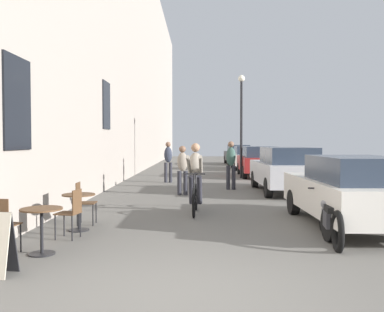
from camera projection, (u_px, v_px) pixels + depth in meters
ground_plane at (189, 297)px, 4.64m from camera, size 88.00×88.00×0.00m
building_facade_left at (119, 25)px, 18.44m from camera, size 0.54×68.00×13.93m
cafe_table_near at (42, 221)px, 6.37m from camera, size 0.64×0.64×0.72m
cafe_chair_near_toward_street at (2, 222)px, 6.31m from camera, size 0.42×0.42×0.89m
cafe_table_mid at (79, 204)px, 8.09m from camera, size 0.64×0.64×0.72m
cafe_chair_mid_toward_street at (83, 200)px, 8.67m from camera, size 0.40×0.40×0.89m
cafe_chair_mid_toward_wall at (72, 210)px, 7.40m from camera, size 0.44×0.44×0.89m
cyclist_on_bicycle at (195, 180)px, 10.16m from camera, size 0.52×1.76×1.74m
pedestrian_near at (182, 167)px, 13.45m from camera, size 0.34×0.24×1.61m
pedestrian_mid at (231, 162)px, 14.97m from camera, size 0.37×0.28×1.76m
pedestrian_far at (168, 160)px, 17.57m from camera, size 0.36×0.27×1.74m
street_lamp at (241, 113)px, 19.57m from camera, size 0.32×0.32×4.90m
parked_car_nearest at (349, 190)px, 8.41m from camera, size 1.78×4.13×1.46m
parked_car_second at (285, 169)px, 14.11m from camera, size 1.88×4.39×1.56m
parked_car_third at (258, 161)px, 20.50m from camera, size 1.83×4.26×1.51m
parked_car_fourth at (246, 157)px, 25.84m from camera, size 1.77×4.13×1.47m
parked_car_fifth at (238, 154)px, 31.39m from camera, size 1.86×4.25×1.50m
parked_motorcycle at (330, 217)px, 7.30m from camera, size 0.62×2.14×0.92m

